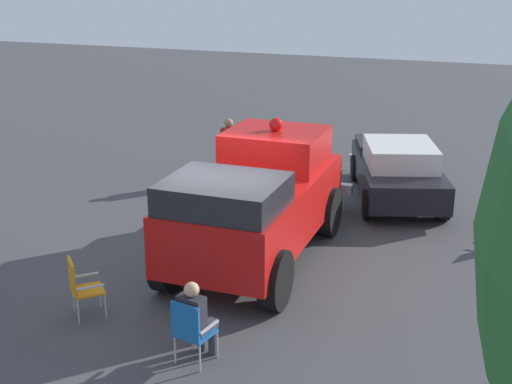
{
  "coord_description": "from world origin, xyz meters",
  "views": [
    {
      "loc": [
        10.97,
        4.67,
        5.6
      ],
      "look_at": [
        -0.76,
        0.41,
        1.39
      ],
      "focal_mm": 48.84,
      "sensor_mm": 36.0,
      "label": 1
    }
  ],
  "objects": [
    {
      "name": "spectator_standing",
      "position": [
        -5.29,
        -1.98,
        0.96
      ],
      "size": [
        0.65,
        0.33,
        1.68
      ],
      "color": "#2D334C",
      "rests_on": "ground"
    },
    {
      "name": "lawn_chair_by_car",
      "position": [
        2.37,
        -1.49,
        0.59
      ],
      "size": [
        0.69,
        0.69,
        1.02
      ],
      "color": "#B7BABF",
      "rests_on": "ground"
    },
    {
      "name": "lawn_chair_near_truck",
      "position": [
        3.04,
        0.79,
        0.59
      ],
      "size": [
        0.58,
        0.59,
        1.02
      ],
      "color": "#B7BABF",
      "rests_on": "ground"
    },
    {
      "name": "ground_plane",
      "position": [
        0.0,
        0.0,
        0.0
      ],
      "size": [
        60.0,
        60.0,
        0.0
      ],
      "primitive_type": "plane",
      "color": "#424244"
    },
    {
      "name": "classic_hot_rod",
      "position": [
        -5.41,
        2.36,
        0.75
      ],
      "size": [
        4.72,
        3.09,
        1.46
      ],
      "color": "black",
      "rests_on": "ground"
    },
    {
      "name": "vintage_fire_truck",
      "position": [
        -0.99,
        0.41,
        1.2
      ],
      "size": [
        5.96,
        2.35,
        2.59
      ],
      "color": "black",
      "rests_on": "ground"
    },
    {
      "name": "spectator_seated",
      "position": [
        2.91,
        0.82,
        0.7
      ],
      "size": [
        0.6,
        0.47,
        1.29
      ],
      "color": "#383842",
      "rests_on": "ground"
    }
  ]
}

